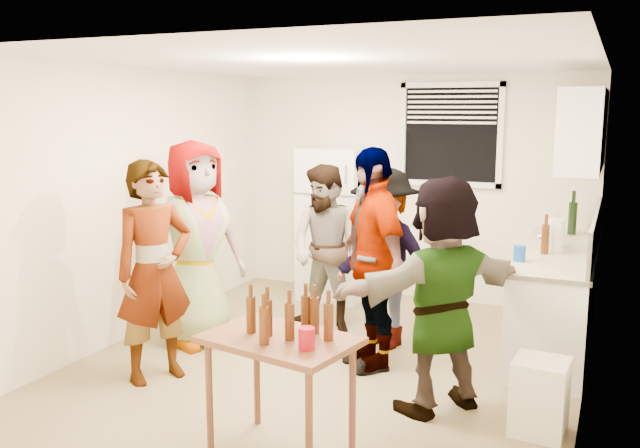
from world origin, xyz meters
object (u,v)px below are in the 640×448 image
at_px(trash_bin, 540,397).
at_px(beer_bottle_table, 315,333).
at_px(blue_cup, 519,261).
at_px(guest_back_right, 382,345).
at_px(beer_bottle_counter, 544,254).
at_px(wine_bottle, 571,235).
at_px(guest_back_left, 327,329).
at_px(refrigerator, 336,223).
at_px(red_cup, 307,349).
at_px(kettle, 554,247).
at_px(guest_orange, 439,408).
at_px(guest_black, 371,365).
at_px(guest_stripe, 159,378).
at_px(guest_grey, 200,342).

distance_m(trash_bin, beer_bottle_table, 1.59).
xyz_separation_m(blue_cup, guest_back_right, (-1.17, 0.02, -0.90)).
xyz_separation_m(beer_bottle_counter, blue_cup, (-0.16, -0.37, 0.00)).
bearing_deg(wine_bottle, guest_back_left, -150.80).
relative_size(refrigerator, blue_cup, 12.85).
bearing_deg(refrigerator, red_cup, -69.91).
height_order(kettle, blue_cup, kettle).
xyz_separation_m(kettle, guest_orange, (-0.59, -1.78, -0.90)).
distance_m(guest_black, guest_orange, 0.93).
bearing_deg(guest_back_left, wine_bottle, 37.40).
xyz_separation_m(red_cup, guest_black, (-0.22, 1.75, -0.76)).
relative_size(refrigerator, guest_stripe, 0.97).
distance_m(blue_cup, trash_bin, 1.37).
bearing_deg(wine_bottle, guest_orange, -105.53).
bearing_deg(guest_black, refrigerator, 168.97).
distance_m(red_cup, guest_stripe, 2.02).
xyz_separation_m(beer_bottle_counter, guest_black, (-1.27, -0.85, -0.90)).
relative_size(trash_bin, guest_stripe, 0.29).
bearing_deg(refrigerator, guest_grey, -105.92).
xyz_separation_m(beer_bottle_table, guest_grey, (-1.79, 1.36, -0.76)).
distance_m(guest_grey, guest_back_right, 1.69).
bearing_deg(guest_grey, trash_bin, -74.59).
distance_m(blue_cup, guest_back_right, 1.48).
height_order(wine_bottle, guest_orange, wine_bottle).
relative_size(blue_cup, guest_black, 0.07).
bearing_deg(guest_black, kettle, 90.60).
bearing_deg(guest_stripe, guest_orange, -52.41).
distance_m(wine_bottle, guest_stripe, 4.15).
height_order(trash_bin, red_cup, red_cup).
xyz_separation_m(trash_bin, guest_black, (-1.43, 0.69, -0.25)).
height_order(beer_bottle_table, guest_stripe, beer_bottle_table).
bearing_deg(wine_bottle, blue_cup, -102.35).
bearing_deg(guest_orange, red_cup, 14.88).
height_order(refrigerator, guest_stripe, refrigerator).
relative_size(guest_stripe, guest_black, 0.95).
bearing_deg(guest_back_right, beer_bottle_table, -61.98).
height_order(wine_bottle, guest_black, wine_bottle).
bearing_deg(guest_stripe, guest_back_right, -16.09).
distance_m(beer_bottle_counter, beer_bottle_table, 2.58).
relative_size(beer_bottle_counter, guest_black, 0.14).
bearing_deg(red_cup, refrigerator, 110.09).
distance_m(kettle, guest_black, 2.00).
bearing_deg(wine_bottle, refrigerator, -178.38).
bearing_deg(trash_bin, blue_cup, 105.52).
bearing_deg(wine_bottle, guest_grey, -146.64).
relative_size(guest_grey, guest_orange, 1.10).
bearing_deg(blue_cup, guest_stripe, -150.98).
height_order(wine_bottle, red_cup, wine_bottle).
height_order(refrigerator, guest_black, refrigerator).
xyz_separation_m(wine_bottle, red_cup, (-1.20, -3.64, -0.14)).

